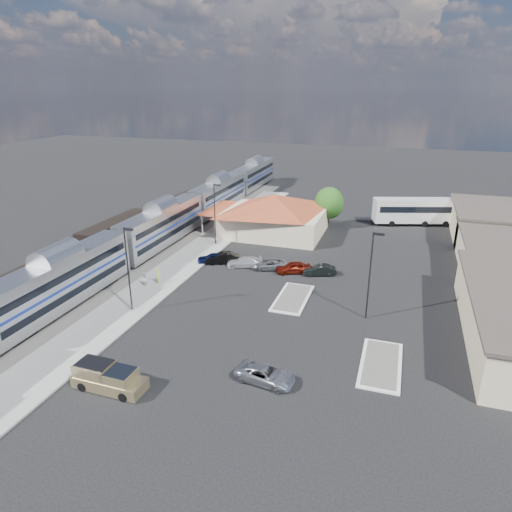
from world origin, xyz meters
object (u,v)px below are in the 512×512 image
(station_depot, at_px, (274,214))
(coach_bus, at_px, (415,210))
(suv, at_px, (265,375))
(pickup_truck, at_px, (109,378))

(station_depot, bearing_deg, coach_bus, 29.77)
(suv, bearing_deg, coach_bus, -4.43)
(pickup_truck, bearing_deg, coach_bus, -20.94)
(pickup_truck, distance_m, coach_bus, 58.00)
(station_depot, distance_m, suv, 38.59)
(coach_bus, bearing_deg, station_depot, 102.38)
(suv, distance_m, coach_bus, 50.39)
(pickup_truck, bearing_deg, suv, -66.45)
(pickup_truck, height_order, suv, pickup_truck)
(suv, relative_size, coach_bus, 0.35)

